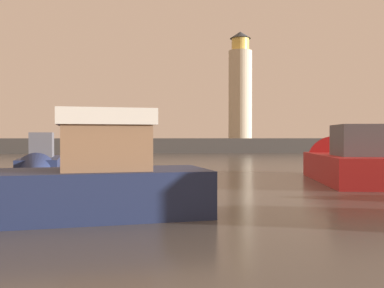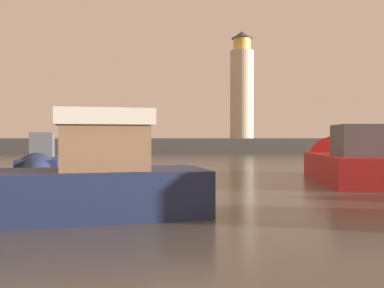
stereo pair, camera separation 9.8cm
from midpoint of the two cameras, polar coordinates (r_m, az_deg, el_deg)
The scene contains 6 objects.
ground_plane at distance 29.19m, azimuth 2.24°, elevation -2.98°, with size 220.00×220.00×0.00m, color #4C4742.
breakwater at distance 56.21m, azimuth -1.01°, elevation -0.18°, with size 67.36×5.89×1.82m, color #423F3D.
lighthouse at distance 57.54m, azimuth 6.64°, elevation 7.37°, with size 3.06×3.06×14.01m.
motorboat_0 at distance 11.17m, azimuth -21.38°, elevation -5.11°, with size 8.60×3.86×3.23m.
motorboat_3 at distance 19.72m, azimuth -19.28°, elevation -2.89°, with size 2.62×6.42×2.37m.
motorboat_5 at distance 21.88m, azimuth 19.29°, elevation -2.33°, with size 4.26×9.55×3.21m.
Camera 2 is at (-3.38, -1.74, 1.98)m, focal length 40.40 mm.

